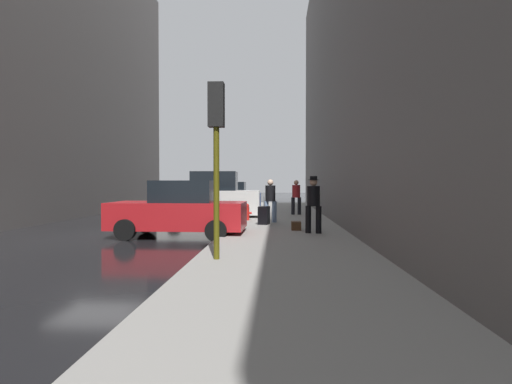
{
  "coord_description": "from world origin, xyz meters",
  "views": [
    {
      "loc": [
        5.75,
        -12.38,
        1.71
      ],
      "look_at": [
        4.8,
        5.09,
        1.32
      ],
      "focal_mm": 28.0,
      "sensor_mm": 36.0,
      "label": 1
    }
  ],
  "objects_px": {
    "parked_blue_sedan": "(227,197)",
    "traffic_light": "(216,132)",
    "pedestrian_in_jeans": "(270,198)",
    "pedestrian_with_fedora": "(313,202)",
    "duffel_bag": "(296,226)",
    "pedestrian_in_red_jacket": "(296,195)",
    "parked_red_hatchback": "(180,210)",
    "fire_hydrant": "(247,212)",
    "rolling_suitcase": "(264,215)",
    "parked_white_van": "(211,198)"
  },
  "relations": [
    {
      "from": "rolling_suitcase",
      "to": "duffel_bag",
      "type": "height_order",
      "value": "rolling_suitcase"
    },
    {
      "from": "rolling_suitcase",
      "to": "parked_blue_sedan",
      "type": "bearing_deg",
      "value": 105.53
    },
    {
      "from": "parked_red_hatchback",
      "to": "rolling_suitcase",
      "type": "relative_size",
      "value": 4.07
    },
    {
      "from": "pedestrian_with_fedora",
      "to": "rolling_suitcase",
      "type": "distance_m",
      "value": 3.16
    },
    {
      "from": "fire_hydrant",
      "to": "pedestrian_in_red_jacket",
      "type": "xyz_separation_m",
      "value": [
        2.22,
        3.22,
        0.61
      ]
    },
    {
      "from": "parked_blue_sedan",
      "to": "pedestrian_in_jeans",
      "type": "xyz_separation_m",
      "value": [
        2.81,
        -8.53,
        0.26
      ]
    },
    {
      "from": "parked_red_hatchback",
      "to": "fire_hydrant",
      "type": "distance_m",
      "value": 4.6
    },
    {
      "from": "pedestrian_in_red_jacket",
      "to": "parked_blue_sedan",
      "type": "bearing_deg",
      "value": 131.91
    },
    {
      "from": "duffel_bag",
      "to": "fire_hydrant",
      "type": "bearing_deg",
      "value": 119.45
    },
    {
      "from": "pedestrian_with_fedora",
      "to": "pedestrian_in_red_jacket",
      "type": "relative_size",
      "value": 1.04
    },
    {
      "from": "duffel_bag",
      "to": "parked_white_van",
      "type": "bearing_deg",
      "value": 125.48
    },
    {
      "from": "parked_blue_sedan",
      "to": "pedestrian_in_red_jacket",
      "type": "height_order",
      "value": "pedestrian_in_red_jacket"
    },
    {
      "from": "duffel_bag",
      "to": "parked_red_hatchback",
      "type": "bearing_deg",
      "value": -167.51
    },
    {
      "from": "parked_white_van",
      "to": "duffel_bag",
      "type": "distance_m",
      "value": 6.45
    },
    {
      "from": "fire_hydrant",
      "to": "pedestrian_in_jeans",
      "type": "bearing_deg",
      "value": -39.46
    },
    {
      "from": "traffic_light",
      "to": "duffel_bag",
      "type": "distance_m",
      "value": 6.06
    },
    {
      "from": "pedestrian_in_red_jacket",
      "to": "pedestrian_in_jeans",
      "type": "bearing_deg",
      "value": -106.67
    },
    {
      "from": "parked_red_hatchback",
      "to": "pedestrian_with_fedora",
      "type": "bearing_deg",
      "value": -0.2
    },
    {
      "from": "pedestrian_with_fedora",
      "to": "duffel_bag",
      "type": "distance_m",
      "value": 1.29
    },
    {
      "from": "parked_red_hatchback",
      "to": "pedestrian_in_red_jacket",
      "type": "relative_size",
      "value": 2.47
    },
    {
      "from": "parked_red_hatchback",
      "to": "traffic_light",
      "type": "distance_m",
      "value": 5.13
    },
    {
      "from": "parked_white_van",
      "to": "pedestrian_in_jeans",
      "type": "distance_m",
      "value": 3.87
    },
    {
      "from": "pedestrian_in_jeans",
      "to": "fire_hydrant",
      "type": "bearing_deg",
      "value": 140.54
    },
    {
      "from": "parked_red_hatchback",
      "to": "traffic_light",
      "type": "xyz_separation_m",
      "value": [
        1.85,
        -4.39,
        1.91
      ]
    },
    {
      "from": "traffic_light",
      "to": "parked_white_van",
      "type": "bearing_deg",
      "value": 100.08
    },
    {
      "from": "traffic_light",
      "to": "pedestrian_in_jeans",
      "type": "bearing_deg",
      "value": 82.97
    },
    {
      "from": "parked_white_van",
      "to": "parked_blue_sedan",
      "type": "bearing_deg",
      "value": 90.0
    },
    {
      "from": "duffel_bag",
      "to": "pedestrian_in_jeans",
      "type": "bearing_deg",
      "value": 109.48
    },
    {
      "from": "parked_red_hatchback",
      "to": "parked_blue_sedan",
      "type": "relative_size",
      "value": 1.01
    },
    {
      "from": "pedestrian_in_jeans",
      "to": "rolling_suitcase",
      "type": "xyz_separation_m",
      "value": [
        -0.23,
        -0.77,
        -0.61
      ]
    },
    {
      "from": "parked_blue_sedan",
      "to": "traffic_light",
      "type": "relative_size",
      "value": 1.17
    },
    {
      "from": "traffic_light",
      "to": "rolling_suitcase",
      "type": "xyz_separation_m",
      "value": [
        0.73,
        7.0,
        -2.27
      ]
    },
    {
      "from": "parked_white_van",
      "to": "traffic_light",
      "type": "relative_size",
      "value": 1.29
    },
    {
      "from": "parked_white_van",
      "to": "pedestrian_in_red_jacket",
      "type": "bearing_deg",
      "value": 19.09
    },
    {
      "from": "pedestrian_in_jeans",
      "to": "pedestrian_with_fedora",
      "type": "relative_size",
      "value": 0.96
    },
    {
      "from": "parked_blue_sedan",
      "to": "pedestrian_in_jeans",
      "type": "bearing_deg",
      "value": -71.76
    },
    {
      "from": "fire_hydrant",
      "to": "pedestrian_with_fedora",
      "type": "relative_size",
      "value": 0.4
    },
    {
      "from": "parked_red_hatchback",
      "to": "fire_hydrant",
      "type": "height_order",
      "value": "parked_red_hatchback"
    },
    {
      "from": "rolling_suitcase",
      "to": "pedestrian_in_red_jacket",
      "type": "bearing_deg",
      "value": 73.36
    },
    {
      "from": "parked_white_van",
      "to": "parked_blue_sedan",
      "type": "xyz_separation_m",
      "value": [
        0.0,
        5.88,
        -0.18
      ]
    },
    {
      "from": "fire_hydrant",
      "to": "rolling_suitcase",
      "type": "distance_m",
      "value": 1.78
    },
    {
      "from": "parked_white_van",
      "to": "fire_hydrant",
      "type": "relative_size",
      "value": 6.61
    },
    {
      "from": "pedestrian_with_fedora",
      "to": "parked_white_van",
      "type": "bearing_deg",
      "value": 124.86
    },
    {
      "from": "traffic_light",
      "to": "pedestrian_in_red_jacket",
      "type": "bearing_deg",
      "value": 79.59
    },
    {
      "from": "fire_hydrant",
      "to": "duffel_bag",
      "type": "relative_size",
      "value": 1.6
    },
    {
      "from": "parked_blue_sedan",
      "to": "rolling_suitcase",
      "type": "bearing_deg",
      "value": -74.47
    },
    {
      "from": "pedestrian_in_jeans",
      "to": "pedestrian_in_red_jacket",
      "type": "distance_m",
      "value": 4.23
    },
    {
      "from": "fire_hydrant",
      "to": "traffic_light",
      "type": "bearing_deg",
      "value": -89.67
    },
    {
      "from": "parked_red_hatchback",
      "to": "pedestrian_in_red_jacket",
      "type": "bearing_deg",
      "value": 61.56
    },
    {
      "from": "parked_white_van",
      "to": "pedestrian_in_jeans",
      "type": "bearing_deg",
      "value": -43.36
    }
  ]
}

